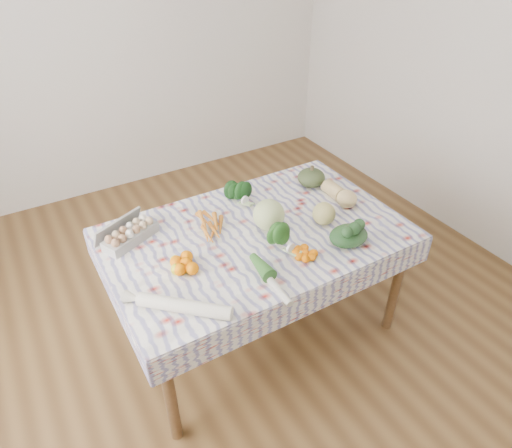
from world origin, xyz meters
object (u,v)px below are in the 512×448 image
Objects in this scene: grapefruit at (324,214)px; cabbage at (269,215)px; kabocha_squash at (311,178)px; butternut_squash at (340,193)px; dining_table at (256,244)px; egg_carton at (131,235)px.

cabbage is at bearing 157.83° from grapefruit.
butternut_squash reaches higher than kabocha_squash.
dining_table is at bearing -176.42° from butternut_squash.
grapefruit reaches higher than butternut_squash.
egg_carton is at bearing 158.63° from cabbage.
kabocha_squash reaches higher than dining_table.
cabbage reaches higher than kabocha_squash.
butternut_squash is (0.53, 0.02, -0.03)m from cabbage.
grapefruit is (-0.23, -0.14, 0.01)m from butternut_squash.
cabbage is at bearing -176.21° from butternut_squash.
grapefruit reaches higher than dining_table.
egg_carton is 1.20m from kabocha_squash.
dining_table is 0.19m from cabbage.
kabocha_squash is 0.43m from grapefruit.
grapefruit is at bearing -147.06° from butternut_squash.
dining_table is 5.07× the size of egg_carton.
grapefruit is at bearing -17.44° from dining_table.
cabbage is 0.32m from grapefruit.
cabbage is at bearing -151.71° from kabocha_squash.
dining_table is 6.25× the size of butternut_squash.
kabocha_squash is 1.35× the size of grapefruit.
cabbage is (0.71, -0.28, 0.05)m from egg_carton.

